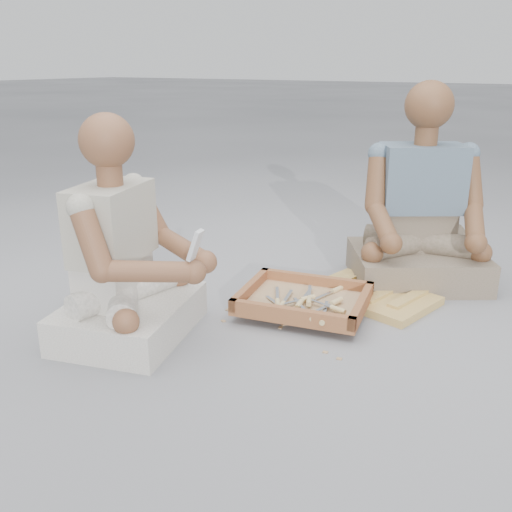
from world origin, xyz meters
The scene contains 31 objects.
ground centered at (0.00, 0.00, 0.00)m, with size 60.00×60.00×0.00m, color gray.
carved_panel centered at (0.34, 0.68, 0.02)m, with size 0.54×0.36×0.04m, color #B08D44.
tool_tray centered at (0.14, 0.38, 0.06)m, with size 0.60×0.51×0.07m.
chisel_0 centered at (0.06, 0.29, 0.07)m, with size 0.12×0.20×0.02m.
chisel_1 centered at (0.23, 0.23, 0.08)m, with size 0.17×0.17×0.02m.
chisel_2 centered at (0.12, 0.24, 0.07)m, with size 0.19×0.13×0.02m.
chisel_3 centered at (0.30, 0.33, 0.08)m, with size 0.22×0.07×0.02m.
chisel_4 centered at (0.09, 0.27, 0.07)m, with size 0.07×0.22×0.02m.
chisel_5 centered at (0.29, 0.24, 0.07)m, with size 0.09×0.21×0.02m.
chisel_6 centered at (0.17, 0.36, 0.08)m, with size 0.11×0.21×0.02m.
chisel_7 centered at (0.15, 0.35, 0.08)m, with size 0.12×0.20×0.02m.
chisel_8 centered at (0.16, 0.32, 0.08)m, with size 0.06×0.22×0.02m.
chisel_9 centered at (0.28, 0.38, 0.08)m, with size 0.07×0.22×0.02m.
chisel_10 centered at (0.22, 0.53, 0.07)m, with size 0.07×0.22×0.02m.
wood_chip_0 centered at (0.40, 0.30, 0.00)m, with size 0.02×0.01×0.00m, color tan.
wood_chip_1 centered at (-0.07, 0.48, 0.00)m, with size 0.02×0.01×0.00m, color tan.
wood_chip_2 centered at (0.12, 0.23, 0.00)m, with size 0.02×0.01×0.00m, color tan.
wood_chip_3 centered at (0.13, 0.63, 0.00)m, with size 0.02×0.01×0.00m, color tan.
wood_chip_4 centered at (-0.18, 0.51, 0.00)m, with size 0.02×0.01×0.00m, color tan.
wood_chip_5 centered at (0.24, 0.54, 0.00)m, with size 0.02×0.01×0.00m, color tan.
wood_chip_6 centered at (0.35, 0.50, 0.00)m, with size 0.02×0.01×0.00m, color tan.
wood_chip_7 centered at (0.37, 0.10, 0.00)m, with size 0.02×0.01×0.00m, color tan.
wood_chip_8 centered at (0.13, 0.20, 0.00)m, with size 0.02×0.01×0.00m, color tan.
wood_chip_9 centered at (0.44, 0.08, 0.00)m, with size 0.02×0.01×0.00m, color tan.
wood_chip_10 centered at (0.23, 0.78, 0.00)m, with size 0.02×0.01×0.00m, color tan.
wood_chip_11 centered at (-0.11, 0.13, 0.00)m, with size 0.02×0.01×0.00m, color tan.
wood_chip_12 centered at (-0.03, 0.55, 0.00)m, with size 0.02×0.01×0.00m, color tan.
wood_chip_13 centered at (-0.16, 0.24, 0.00)m, with size 0.02×0.01×0.00m, color tan.
craftsman centered at (-0.37, -0.16, 0.30)m, with size 0.64×0.65×0.87m.
companion centered at (0.44, 1.03, 0.32)m, with size 0.78×0.74×0.96m.
mobile_phone centered at (-0.05, -0.13, 0.42)m, with size 0.06×0.06×0.12m.
Camera 1 is at (1.13, -1.68, 1.04)m, focal length 40.00 mm.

